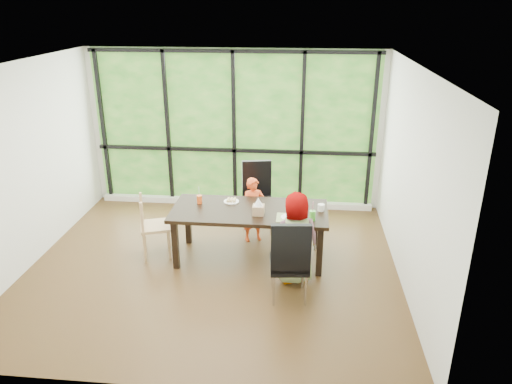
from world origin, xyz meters
TOP-DOWN VIEW (x-y plane):
  - ground at (0.00, 0.00)m, footprint 5.00×5.00m
  - back_wall at (0.00, 2.25)m, footprint 5.00×0.00m
  - foliage_backdrop at (0.00, 2.23)m, footprint 4.80×0.02m
  - window_mullions at (0.00, 2.19)m, footprint 4.80×0.06m
  - window_sill at (0.00, 2.15)m, footprint 4.80×0.12m
  - dining_table at (0.47, 0.28)m, footprint 2.18×1.07m
  - chair_window_leather at (0.50, 1.23)m, footprint 0.54×0.54m
  - chair_interior_leather at (1.06, -0.63)m, footprint 0.50×0.50m
  - chair_end_beech at (-0.86, 0.25)m, footprint 0.51×0.53m
  - child_toddler at (0.47, 0.85)m, footprint 0.43×0.37m
  - child_older at (1.10, -0.24)m, footprint 0.68×0.54m
  - placemat at (1.06, 0.06)m, footprint 0.40×0.29m
  - plate_far at (0.19, 0.52)m, footprint 0.22×0.22m
  - plate_near at (1.02, 0.07)m, footprint 0.21×0.21m
  - orange_cup at (-0.25, 0.43)m, footprint 0.07×0.07m
  - green_cup at (1.32, 0.02)m, footprint 0.08×0.08m
  - white_mug at (1.45, 0.34)m, footprint 0.09×0.09m
  - tissue_box at (0.61, 0.13)m, footprint 0.15×0.15m
  - crepe_rolls_far at (0.19, 0.52)m, footprint 0.15×0.12m
  - crepe_rolls_near at (1.02, 0.07)m, footprint 0.05×0.12m
  - straw_white at (-0.25, 0.43)m, footprint 0.01×0.04m
  - straw_pink at (1.32, 0.02)m, footprint 0.01×0.04m
  - tissue at (0.61, 0.13)m, footprint 0.12×0.12m

SIDE VIEW (x-z plane):
  - ground at x=0.00m, z-range 0.00..0.00m
  - window_sill at x=0.00m, z-range 0.00..0.10m
  - dining_table at x=0.47m, z-range 0.00..0.75m
  - chair_end_beech at x=-0.86m, z-range 0.00..0.90m
  - child_toddler at x=0.47m, z-range 0.00..0.99m
  - chair_window_leather at x=0.50m, z-range 0.00..1.08m
  - chair_interior_leather at x=1.06m, z-range 0.00..1.08m
  - child_older at x=1.10m, z-range 0.00..1.22m
  - placemat at x=1.06m, z-range 0.75..0.76m
  - plate_near at x=1.02m, z-range 0.75..0.76m
  - plate_far at x=0.19m, z-range 0.75..0.76m
  - crepe_rolls_near at x=1.02m, z-range 0.76..0.80m
  - crepe_rolls_far at x=0.19m, z-range 0.76..0.80m
  - white_mug at x=1.45m, z-range 0.75..0.84m
  - orange_cup at x=-0.25m, z-range 0.75..0.87m
  - tissue_box at x=0.61m, z-range 0.75..0.88m
  - green_cup at x=1.32m, z-range 0.75..0.88m
  - straw_white at x=-0.25m, z-range 0.81..1.01m
  - straw_pink at x=1.32m, z-range 0.82..1.02m
  - tissue at x=0.61m, z-range 0.88..0.99m
  - back_wall at x=0.00m, z-range -1.15..3.85m
  - foliage_backdrop at x=0.00m, z-range 0.03..2.67m
  - window_mullions at x=0.00m, z-range 0.03..2.67m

